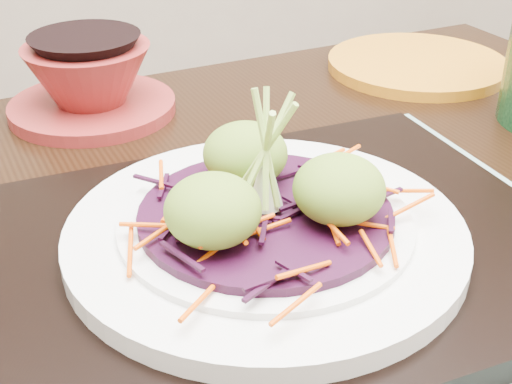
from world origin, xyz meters
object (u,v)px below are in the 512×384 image
object	(u,v)px
serving_tray	(265,254)
yellow_plate	(417,64)
dining_table	(201,362)
terracotta_bowl_set	(90,83)
white_plate	(265,232)

from	to	relation	value
serving_tray	yellow_plate	distance (m)	0.44
dining_table	serving_tray	distance (m)	0.12
terracotta_bowl_set	yellow_plate	xyz separation A→B (m)	(0.38, 0.01, -0.03)
serving_tray	yellow_plate	xyz separation A→B (m)	(0.30, 0.32, -0.01)
serving_tray	dining_table	bearing A→B (deg)	147.10
dining_table	terracotta_bowl_set	world-z (taller)	terracotta_bowl_set
white_plate	yellow_plate	distance (m)	0.44
serving_tray	terracotta_bowl_set	world-z (taller)	terracotta_bowl_set
serving_tray	white_plate	world-z (taller)	white_plate
white_plate	dining_table	bearing A→B (deg)	151.44
white_plate	terracotta_bowl_set	xyz separation A→B (m)	(-0.08, 0.31, 0.00)
terracotta_bowl_set	yellow_plate	distance (m)	0.38
white_plate	terracotta_bowl_set	bearing A→B (deg)	104.01
serving_tray	terracotta_bowl_set	bearing A→B (deg)	99.67
dining_table	yellow_plate	world-z (taller)	yellow_plate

